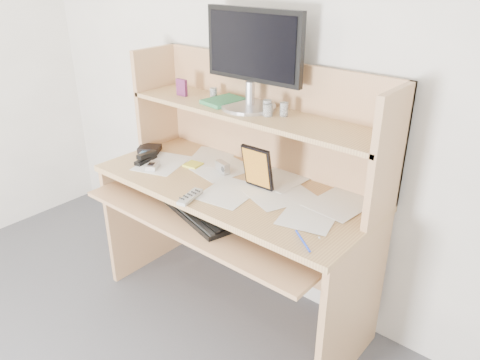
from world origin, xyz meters
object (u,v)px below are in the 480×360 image
Objects in this scene: game_case at (257,168)px; monitor at (253,56)px; desk at (243,188)px; keyboard at (198,210)px; tv_remote at (190,197)px.

monitor is at bearing 133.92° from game_case.
desk is at bearing 156.36° from game_case.
keyboard is 3.25× the size of tv_remote.
desk is at bearing 94.18° from keyboard.
game_case is at bearing 43.13° from tv_remote.
keyboard is 0.76m from monitor.
desk is 0.27m from keyboard.
keyboard is 2.45× the size of game_case.
keyboard is at bearing -132.21° from game_case.
game_case is 0.40× the size of monitor.
game_case reaches higher than tv_remote.
monitor is at bearing 107.72° from desk.
keyboard is at bearing 88.73° from tv_remote.
monitor is (0.00, 0.44, 0.56)m from tv_remote.
monitor is (-0.03, 0.11, 0.63)m from desk.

